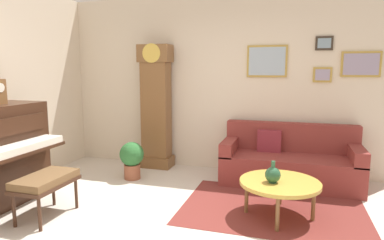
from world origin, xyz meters
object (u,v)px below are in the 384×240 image
object	(u,v)px
grandfather_clock	(156,110)
coffee_table	(280,184)
green_jug	(273,175)
couch	(289,162)
piano_bench	(46,182)
potted_plant	(132,158)

from	to	relation	value
grandfather_clock	coffee_table	size ratio (longest dim) A/B	2.31
green_jug	grandfather_clock	bearing A→B (deg)	143.17
couch	piano_bench	bearing A→B (deg)	-142.31
couch	coffee_table	distance (m)	1.22
piano_bench	grandfather_clock	xyz separation A→B (m)	(0.41, 2.17, 0.56)
piano_bench	coffee_table	size ratio (longest dim) A/B	0.80
green_jug	potted_plant	xyz separation A→B (m)	(-2.09, 0.79, -0.18)
potted_plant	grandfather_clock	bearing A→B (deg)	81.12
piano_bench	couch	xyz separation A→B (m)	(2.55, 1.97, -0.09)
couch	potted_plant	size ratio (longest dim) A/B	3.39
couch	green_jug	bearing A→B (deg)	-97.17
piano_bench	potted_plant	size ratio (longest dim) A/B	1.25
grandfather_clock	coffee_table	world-z (taller)	grandfather_clock
potted_plant	couch	bearing A→B (deg)	12.54
couch	grandfather_clock	bearing A→B (deg)	174.77
piano_bench	grandfather_clock	distance (m)	2.27
couch	green_jug	world-z (taller)	couch
grandfather_clock	coffee_table	distance (m)	2.56
piano_bench	potted_plant	xyz separation A→B (m)	(0.30, 1.47, -0.08)
coffee_table	grandfather_clock	bearing A→B (deg)	145.49
piano_bench	couch	world-z (taller)	couch
couch	potted_plant	bearing A→B (deg)	-167.46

